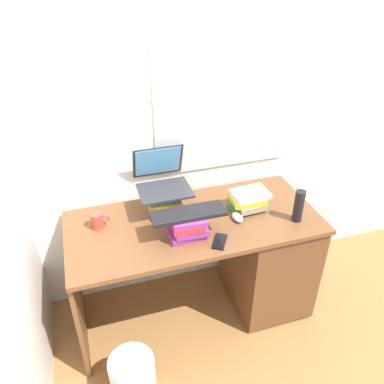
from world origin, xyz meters
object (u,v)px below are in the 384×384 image
Objects in this scene: computer_mouse at (237,217)px; cell_phone at (220,242)px; mug at (97,221)px; desk at (251,255)px; laptop at (162,178)px; book_stack_tall at (165,203)px; keyboard at (188,214)px; book_stack_side at (249,200)px; water_bottle at (299,206)px; book_stack_keyboard_riser at (188,226)px; wastebasket at (133,377)px.

computer_mouse reaches higher than cell_phone.
computer_mouse is 0.83m from mug.
desk is 4.71× the size of laptop.
book_stack_tall is 0.54× the size of keyboard.
book_stack_tall is 0.93× the size of book_stack_side.
cell_phone is (-0.52, -0.06, -0.10)m from water_bottle.
mug is at bearing 171.69° from desk.
laptop reaches higher than book_stack_keyboard_riser.
water_bottle reaches higher than cell_phone.
book_stack_side is at bearing 138.29° from water_bottle.
book_stack_side is at bearing 117.36° from desk.
cell_phone is at bearing -136.35° from computer_mouse.
computer_mouse reaches higher than wastebasket.
mug is at bearing -176.83° from book_stack_tall.
desk is 6.27× the size of book_stack_side.
book_stack_tall is at bearing -91.78° from laptop.
desk is 0.42m from book_stack_side.
desk is 14.00× the size of mug.
computer_mouse is at bearing -12.21° from mug.
computer_mouse is at bearing 28.73° from wastebasket.
book_stack_keyboard_riser is (-0.47, -0.09, 0.42)m from desk.
keyboard is at bearing -73.61° from book_stack_tall.
computer_mouse is (0.33, 0.05, -0.13)m from keyboard.
water_bottle reaches higher than book_stack_side.
book_stack_keyboard_riser is 2.02× the size of mug.
keyboard is 3.84× the size of mug.
computer_mouse is at bearing 161.89° from water_bottle.
book_stack_side is (0.44, 0.14, -0.01)m from book_stack_keyboard_riser.
cell_phone is at bearing -59.04° from book_stack_tall.
book_stack_keyboard_riser reaches higher than computer_mouse.
mug is (-0.49, 0.22, -0.10)m from keyboard.
cell_phone is 0.48× the size of wastebasket.
desk is 0.52m from water_bottle.
book_stack_tall reaches higher than book_stack_keyboard_riser.
computer_mouse reaches higher than desk.
laptop reaches higher than water_bottle.
wastebasket is at bearing -151.27° from computer_mouse.
keyboard reaches higher than computer_mouse.
water_bottle reaches higher than book_stack_keyboard_riser.
mug is 0.90m from wastebasket.
keyboard is 4.04× the size of computer_mouse.
keyboard is at bearing -77.55° from laptop.
book_stack_side reaches higher than mug.
laptop is (-0.07, 0.32, 0.14)m from book_stack_keyboard_riser.
book_stack_tall is 0.70× the size of laptop.
book_stack_tall reaches higher than cell_phone.
desk is 3.64× the size of keyboard.
book_stack_side is 0.31m from water_bottle.
book_stack_side is 1.23m from wastebasket.
desk is 0.69m from keyboard.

